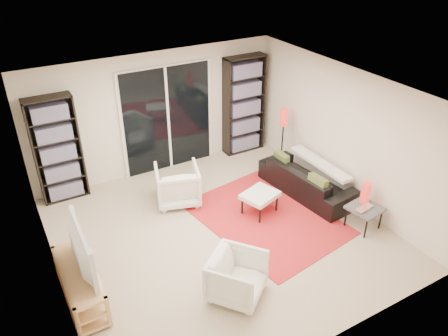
{
  "coord_description": "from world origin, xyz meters",
  "views": [
    {
      "loc": [
        -2.76,
        -4.99,
        4.5
      ],
      "look_at": [
        0.25,
        0.3,
        1.0
      ],
      "focal_mm": 35.0,
      "sensor_mm": 36.0,
      "label": 1
    }
  ],
  "objects_px": {
    "ottoman": "(260,196)",
    "floor_lamp": "(284,124)",
    "bookshelf_right": "(244,105)",
    "side_table": "(365,210)",
    "bookshelf_left": "(57,150)",
    "tv_stand": "(80,284)",
    "armchair_back": "(178,185)",
    "armchair_front": "(237,277)",
    "sofa": "(307,180)"
  },
  "relations": [
    {
      "from": "bookshelf_left",
      "to": "tv_stand",
      "type": "relative_size",
      "value": 1.44
    },
    {
      "from": "armchair_front",
      "to": "bookshelf_right",
      "type": "bearing_deg",
      "value": 18.72
    },
    {
      "from": "tv_stand",
      "to": "side_table",
      "type": "xyz_separation_m",
      "value": [
        4.45,
        -0.72,
        0.09
      ]
    },
    {
      "from": "bookshelf_left",
      "to": "side_table",
      "type": "relative_size",
      "value": 3.45
    },
    {
      "from": "armchair_back",
      "to": "side_table",
      "type": "xyz_separation_m",
      "value": [
        2.34,
        -2.23,
        0.01
      ]
    },
    {
      "from": "bookshelf_right",
      "to": "armchair_back",
      "type": "height_order",
      "value": "bookshelf_right"
    },
    {
      "from": "armchair_front",
      "to": "floor_lamp",
      "type": "bearing_deg",
      "value": 6.43
    },
    {
      "from": "ottoman",
      "to": "floor_lamp",
      "type": "bearing_deg",
      "value": 41.79
    },
    {
      "from": "tv_stand",
      "to": "floor_lamp",
      "type": "relative_size",
      "value": 1.08
    },
    {
      "from": "sofa",
      "to": "ottoman",
      "type": "bearing_deg",
      "value": 88.58
    },
    {
      "from": "armchair_back",
      "to": "floor_lamp",
      "type": "bearing_deg",
      "value": -158.71
    },
    {
      "from": "bookshelf_left",
      "to": "armchair_front",
      "type": "distance_m",
      "value": 3.99
    },
    {
      "from": "armchair_front",
      "to": "tv_stand",
      "type": "bearing_deg",
      "value": 113.92
    },
    {
      "from": "armchair_back",
      "to": "side_table",
      "type": "relative_size",
      "value": 1.37
    },
    {
      "from": "bookshelf_left",
      "to": "armchair_back",
      "type": "relative_size",
      "value": 2.52
    },
    {
      "from": "bookshelf_left",
      "to": "armchair_back",
      "type": "height_order",
      "value": "bookshelf_left"
    },
    {
      "from": "ottoman",
      "to": "side_table",
      "type": "distance_m",
      "value": 1.74
    },
    {
      "from": "bookshelf_right",
      "to": "armchair_front",
      "type": "distance_m",
      "value": 4.4
    },
    {
      "from": "bookshelf_left",
      "to": "bookshelf_right",
      "type": "xyz_separation_m",
      "value": [
        3.85,
        -0.0,
        0.07
      ]
    },
    {
      "from": "ottoman",
      "to": "sofa",
      "type": "bearing_deg",
      "value": 5.03
    },
    {
      "from": "bookshelf_left",
      "to": "sofa",
      "type": "relative_size",
      "value": 1.02
    },
    {
      "from": "bookshelf_left",
      "to": "tv_stand",
      "type": "distance_m",
      "value": 2.78
    },
    {
      "from": "sofa",
      "to": "floor_lamp",
      "type": "relative_size",
      "value": 1.52
    },
    {
      "from": "bookshelf_left",
      "to": "ottoman",
      "type": "xyz_separation_m",
      "value": [
        2.82,
        -2.19,
        -0.63
      ]
    },
    {
      "from": "sofa",
      "to": "armchair_front",
      "type": "bearing_deg",
      "value": 115.83
    },
    {
      "from": "armchair_back",
      "to": "armchair_front",
      "type": "relative_size",
      "value": 1.09
    },
    {
      "from": "tv_stand",
      "to": "ottoman",
      "type": "height_order",
      "value": "tv_stand"
    },
    {
      "from": "side_table",
      "to": "floor_lamp",
      "type": "bearing_deg",
      "value": 88.36
    },
    {
      "from": "ottoman",
      "to": "side_table",
      "type": "bearing_deg",
      "value": -43.65
    },
    {
      "from": "bookshelf_right",
      "to": "armchair_front",
      "type": "xyz_separation_m",
      "value": [
        -2.36,
        -3.64,
        -0.73
      ]
    },
    {
      "from": "bookshelf_left",
      "to": "floor_lamp",
      "type": "distance_m",
      "value": 4.27
    },
    {
      "from": "side_table",
      "to": "floor_lamp",
      "type": "xyz_separation_m",
      "value": [
        0.07,
        2.38,
        0.59
      ]
    },
    {
      "from": "armchair_front",
      "to": "floor_lamp",
      "type": "xyz_separation_m",
      "value": [
        2.66,
        2.64,
        0.62
      ]
    },
    {
      "from": "side_table",
      "to": "floor_lamp",
      "type": "relative_size",
      "value": 0.45
    },
    {
      "from": "bookshelf_right",
      "to": "side_table",
      "type": "xyz_separation_m",
      "value": [
        0.23,
        -3.39,
        -0.69
      ]
    },
    {
      "from": "tv_stand",
      "to": "ottoman",
      "type": "distance_m",
      "value": 3.23
    },
    {
      "from": "sofa",
      "to": "ottoman",
      "type": "height_order",
      "value": "sofa"
    },
    {
      "from": "sofa",
      "to": "armchair_back",
      "type": "relative_size",
      "value": 2.48
    },
    {
      "from": "bookshelf_left",
      "to": "ottoman",
      "type": "relative_size",
      "value": 2.72
    },
    {
      "from": "bookshelf_right",
      "to": "tv_stand",
      "type": "distance_m",
      "value": 5.05
    },
    {
      "from": "bookshelf_right",
      "to": "ottoman",
      "type": "xyz_separation_m",
      "value": [
        -1.03,
        -2.19,
        -0.7
      ]
    },
    {
      "from": "armchair_front",
      "to": "floor_lamp",
      "type": "height_order",
      "value": "floor_lamp"
    },
    {
      "from": "armchair_back",
      "to": "armchair_front",
      "type": "xyz_separation_m",
      "value": [
        -0.25,
        -2.48,
        -0.03
      ]
    },
    {
      "from": "bookshelf_left",
      "to": "side_table",
      "type": "height_order",
      "value": "bookshelf_left"
    },
    {
      "from": "armchair_front",
      "to": "side_table",
      "type": "xyz_separation_m",
      "value": [
        2.59,
        0.25,
        0.03
      ]
    },
    {
      "from": "tv_stand",
      "to": "bookshelf_left",
      "type": "bearing_deg",
      "value": 82.13
    },
    {
      "from": "bookshelf_right",
      "to": "ottoman",
      "type": "relative_size",
      "value": 2.93
    },
    {
      "from": "ottoman",
      "to": "tv_stand",
      "type": "bearing_deg",
      "value": -171.55
    },
    {
      "from": "armchair_front",
      "to": "ottoman",
      "type": "height_order",
      "value": "armchair_front"
    },
    {
      "from": "bookshelf_left",
      "to": "sofa",
      "type": "xyz_separation_m",
      "value": [
        3.94,
        -2.09,
        -0.7
      ]
    }
  ]
}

